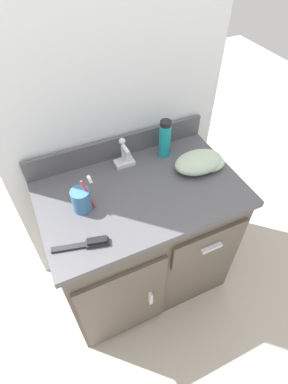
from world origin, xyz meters
TOP-DOWN VIEW (x-y plane):
  - ground_plane at (0.00, 0.00)m, footprint 6.00×6.00m
  - wall_back at (0.00, 0.32)m, footprint 1.05×0.08m
  - vanity at (-0.00, -0.00)m, footprint 0.87×0.55m
  - backsplash at (0.00, 0.26)m, footprint 0.87×0.02m
  - sink_faucet at (0.00, 0.19)m, footprint 0.09×0.09m
  - toothbrush_cup at (-0.25, 0.01)m, footprint 0.09×0.08m
  - shaving_cream_can at (0.20, 0.18)m, footprint 0.05×0.05m
  - hairbrush at (-0.28, -0.17)m, footprint 0.21×0.07m
  - hand_towel at (0.31, 0.02)m, footprint 0.23×0.15m

SIDE VIEW (x-z plane):
  - ground_plane at x=0.00m, z-range 0.00..0.00m
  - vanity at x=0.00m, z-range 0.02..0.77m
  - hairbrush at x=-0.28m, z-range 0.75..0.77m
  - hand_towel at x=0.31m, z-range 0.75..0.82m
  - sink_faucet at x=0.00m, z-range 0.73..0.87m
  - toothbrush_cup at x=-0.25m, z-range 0.72..0.89m
  - backsplash at x=0.00m, z-range 0.75..0.86m
  - shaving_cream_can at x=0.20m, z-range 0.75..0.93m
  - wall_back at x=0.00m, z-range 0.00..2.20m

